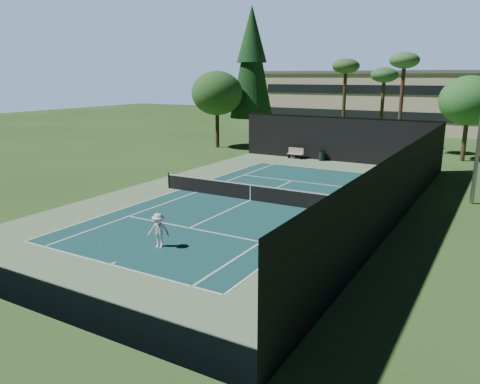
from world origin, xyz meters
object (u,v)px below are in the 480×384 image
object	(u,v)px
park_bench	(296,153)
tennis_ball_d	(206,181)
tennis_ball_c	(309,199)
player	(159,231)
trash_bin	(322,156)
tennis_ball_b	(262,196)
tennis_ball_a	(102,243)
tennis_net	(250,192)

from	to	relation	value
park_bench	tennis_ball_d	bearing A→B (deg)	-97.87
tennis_ball_c	park_bench	distance (m)	15.13
player	trash_bin	bearing A→B (deg)	78.36
player	tennis_ball_c	world-z (taller)	player
tennis_ball_b	tennis_ball_c	distance (m)	3.04
tennis_ball_b	tennis_ball_d	bearing A→B (deg)	162.48
tennis_ball_a	trash_bin	size ratio (longest dim) A/B	0.06
tennis_ball_b	tennis_ball_d	world-z (taller)	tennis_ball_d
park_bench	trash_bin	bearing A→B (deg)	3.01
player	tennis_ball_a	xyz separation A→B (m)	(-2.63, -0.96, -0.77)
player	tennis_ball_b	world-z (taller)	player
tennis_ball_c	park_bench	xyz separation A→B (m)	(-6.81, 13.51, 0.51)
player	tennis_ball_a	bearing A→B (deg)	-175.24
player	tennis_ball_d	distance (m)	13.67
player	tennis_ball_d	xyz separation A→B (m)	(-5.85, 12.33, -0.76)
player	trash_bin	distance (m)	24.98
tennis_ball_a	trash_bin	world-z (taller)	trash_bin
tennis_net	tennis_ball_d	bearing A→B (deg)	150.70
tennis_ball_b	tennis_net	bearing A→B (deg)	-97.11
tennis_ball_b	tennis_ball_d	distance (m)	5.85
tennis_ball_a	tennis_ball_c	size ratio (longest dim) A/B	0.91
tennis_ball_c	tennis_net	bearing A→B (deg)	-147.34
tennis_ball_b	tennis_ball_c	size ratio (longest dim) A/B	1.02
trash_bin	player	bearing A→B (deg)	-86.32
player	tennis_ball_d	size ratio (longest dim) A/B	22.47
tennis_ball_b	park_bench	world-z (taller)	park_bench
tennis_ball_c	trash_bin	xyz separation A→B (m)	(-4.28, 13.64, 0.44)
tennis_ball_a	tennis_ball_c	distance (m)	13.35
tennis_ball_c	tennis_ball_d	bearing A→B (deg)	173.01
tennis_ball_a	tennis_ball_d	world-z (taller)	tennis_ball_d
tennis_ball_a	tennis_ball_b	size ratio (longest dim) A/B	0.89
tennis_ball_c	trash_bin	distance (m)	14.30
tennis_net	park_bench	bearing A→B (deg)	103.41
tennis_net	trash_bin	distance (m)	15.68
player	tennis_ball_a	distance (m)	2.90
tennis_ball_b	tennis_ball_c	xyz separation A→B (m)	(2.95, 0.71, -0.00)
tennis_ball_a	tennis_ball_d	distance (m)	13.68
tennis_net	park_bench	xyz separation A→B (m)	(-3.70, 15.50, -0.01)
player	tennis_ball_d	bearing A→B (deg)	100.08
tennis_ball_a	tennis_ball_b	xyz separation A→B (m)	(2.35, 11.53, 0.00)
trash_bin	tennis_ball_c	bearing A→B (deg)	-72.59
tennis_net	tennis_ball_c	xyz separation A→B (m)	(3.11, 1.99, -0.52)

